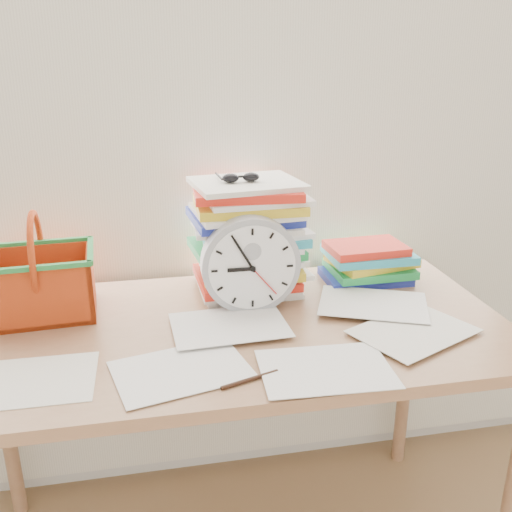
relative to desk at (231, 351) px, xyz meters
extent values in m
cube|color=silver|center=(0.00, 0.40, 0.67)|extent=(4.00, 0.04, 2.70)
cube|color=white|center=(0.00, 0.38, 0.62)|extent=(2.40, 0.01, 2.50)
cube|color=#966846|center=(0.00, 0.00, 0.06)|extent=(1.40, 0.70, 0.03)
cylinder|color=#966846|center=(0.65, -0.30, -0.32)|extent=(0.04, 0.04, 0.72)
cylinder|color=#966846|center=(-0.65, 0.30, -0.32)|extent=(0.04, 0.04, 0.72)
cylinder|color=#966846|center=(0.65, 0.30, -0.32)|extent=(0.04, 0.04, 0.72)
cylinder|color=#9A9DA4|center=(0.07, 0.08, 0.20)|extent=(0.26, 0.05, 0.26)
cylinder|color=black|center=(0.00, -0.26, 0.08)|extent=(0.13, 0.05, 0.01)
camera|label=1|loc=(-0.18, -1.27, 0.72)|focal=40.00mm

